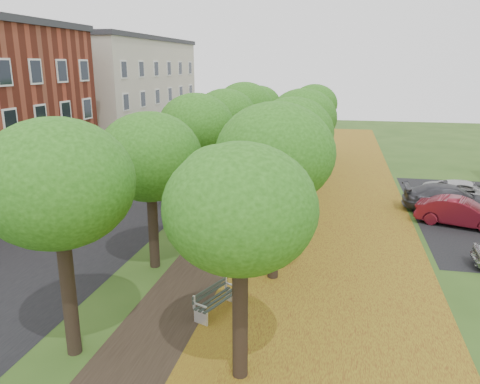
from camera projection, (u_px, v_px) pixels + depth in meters
The scene contains 11 objects.
ground at pixel (148, 362), 12.83m from camera, with size 120.00×120.00×0.00m, color #2D4C19.
street_asphalt at pixel (130, 198), 28.49m from camera, with size 8.00×70.00×0.01m, color black.
footpath at pixel (250, 206), 26.97m from camera, with size 3.20×70.00×0.01m, color black.
leaf_verge at pixel (339, 211), 25.97m from camera, with size 7.50×70.00×0.01m, color olive.
tree_row_west at pixel (212, 125), 26.20m from camera, with size 3.93×33.93×6.31m.
tree_row_east at pixel (298, 127), 25.23m from camera, with size 3.93×33.93×6.31m.
building_cream at pixel (116, 93), 46.01m from camera, with size 10.30×20.30×10.40m.
bench at pixel (216, 300), 15.30m from camera, with size 1.19×1.92×0.88m.
car_red at pixel (461, 212), 23.49m from camera, with size 1.48×4.25×1.40m, color maroon.
car_grey at pixel (450, 198), 25.83m from camera, with size 2.05×5.04×1.46m, color #343439.
car_white at pixel (467, 193), 27.02m from camera, with size 2.27×4.93×1.37m, color silver.
Camera 1 is at (4.81, -10.36, 7.89)m, focal length 35.00 mm.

